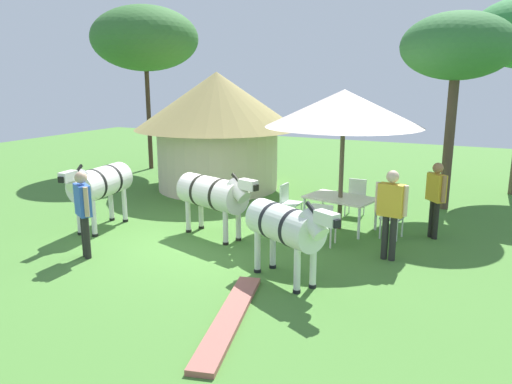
{
  "coord_description": "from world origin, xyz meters",
  "views": [
    {
      "loc": [
        5.18,
        -8.46,
        3.4
      ],
      "look_at": [
        0.79,
        0.73,
        1.0
      ],
      "focal_mm": 34.59,
      "sensor_mm": 36.0,
      "label": 1
    }
  ],
  "objects_px": {
    "patio_dining_table": "(340,200)",
    "patio_chair_west_end": "(356,195)",
    "thatched_hut": "(217,123)",
    "zebra_by_umbrella": "(99,184)",
    "guest_beside_umbrella": "(436,193)",
    "acacia_tree_right_background": "(457,48)",
    "shade_umbrella": "(344,108)",
    "zebra_nearest_camera": "(287,226)",
    "zebra_toward_hut": "(214,194)",
    "standing_watcher": "(83,206)",
    "patio_chair_east_end": "(323,221)",
    "acacia_tree_left_background": "(145,39)",
    "patio_chair_near_lawn": "(396,215)",
    "patio_chair_near_hut": "(288,200)",
    "guest_behind_table": "(391,207)"
  },
  "relations": [
    {
      "from": "zebra_nearest_camera",
      "to": "zebra_toward_hut",
      "type": "relative_size",
      "value": 0.85
    },
    {
      "from": "standing_watcher",
      "to": "acacia_tree_left_background",
      "type": "bearing_deg",
      "value": 150.69
    },
    {
      "from": "patio_chair_east_end",
      "to": "patio_chair_near_lawn",
      "type": "height_order",
      "value": "same"
    },
    {
      "from": "thatched_hut",
      "to": "patio_chair_west_end",
      "type": "relative_size",
      "value": 5.52
    },
    {
      "from": "thatched_hut",
      "to": "zebra_by_umbrella",
      "type": "relative_size",
      "value": 2.24
    },
    {
      "from": "patio_dining_table",
      "to": "acacia_tree_left_background",
      "type": "bearing_deg",
      "value": 153.32
    },
    {
      "from": "shade_umbrella",
      "to": "zebra_nearest_camera",
      "type": "distance_m",
      "value": 3.71
    },
    {
      "from": "zebra_by_umbrella",
      "to": "acacia_tree_left_background",
      "type": "xyz_separation_m",
      "value": [
        -3.67,
        6.64,
        3.65
      ]
    },
    {
      "from": "patio_chair_near_lawn",
      "to": "patio_chair_near_hut",
      "type": "height_order",
      "value": "same"
    },
    {
      "from": "patio_chair_near_lawn",
      "to": "patio_dining_table",
      "type": "bearing_deg",
      "value": 90.0
    },
    {
      "from": "zebra_nearest_camera",
      "to": "patio_chair_east_end",
      "type": "bearing_deg",
      "value": -151.89
    },
    {
      "from": "patio_chair_near_lawn",
      "to": "patio_chair_near_hut",
      "type": "distance_m",
      "value": 2.57
    },
    {
      "from": "guest_beside_umbrella",
      "to": "zebra_by_umbrella",
      "type": "height_order",
      "value": "guest_beside_umbrella"
    },
    {
      "from": "thatched_hut",
      "to": "zebra_toward_hut",
      "type": "height_order",
      "value": "thatched_hut"
    },
    {
      "from": "patio_chair_west_end",
      "to": "zebra_nearest_camera",
      "type": "xyz_separation_m",
      "value": [
        -0.03,
        -4.55,
        0.44
      ]
    },
    {
      "from": "guest_behind_table",
      "to": "zebra_toward_hut",
      "type": "xyz_separation_m",
      "value": [
        -3.66,
        -0.23,
        -0.08
      ]
    },
    {
      "from": "shade_umbrella",
      "to": "zebra_by_umbrella",
      "type": "height_order",
      "value": "shade_umbrella"
    },
    {
      "from": "zebra_by_umbrella",
      "to": "guest_behind_table",
      "type": "bearing_deg",
      "value": -179.28
    },
    {
      "from": "standing_watcher",
      "to": "zebra_toward_hut",
      "type": "bearing_deg",
      "value": 84.12
    },
    {
      "from": "shade_umbrella",
      "to": "patio_chair_west_end",
      "type": "height_order",
      "value": "shade_umbrella"
    },
    {
      "from": "thatched_hut",
      "to": "zebra_nearest_camera",
      "type": "height_order",
      "value": "thatched_hut"
    },
    {
      "from": "patio_dining_table",
      "to": "guest_behind_table",
      "type": "bearing_deg",
      "value": -47.46
    },
    {
      "from": "guest_beside_umbrella",
      "to": "patio_dining_table",
      "type": "bearing_deg",
      "value": 55.56
    },
    {
      "from": "patio_chair_east_end",
      "to": "patio_chair_near_hut",
      "type": "bearing_deg",
      "value": 133.33
    },
    {
      "from": "shade_umbrella",
      "to": "guest_beside_umbrella",
      "type": "relative_size",
      "value": 2.09
    },
    {
      "from": "patio_dining_table",
      "to": "patio_chair_near_lawn",
      "type": "relative_size",
      "value": 1.86
    },
    {
      "from": "zebra_nearest_camera",
      "to": "guest_beside_umbrella",
      "type": "bearing_deg",
      "value": 178.58
    },
    {
      "from": "guest_beside_umbrella",
      "to": "thatched_hut",
      "type": "bearing_deg",
      "value": 30.57
    },
    {
      "from": "thatched_hut",
      "to": "patio_chair_near_hut",
      "type": "xyz_separation_m",
      "value": [
        3.31,
        -2.41,
        -1.51
      ]
    },
    {
      "from": "thatched_hut",
      "to": "acacia_tree_right_background",
      "type": "height_order",
      "value": "acacia_tree_right_background"
    },
    {
      "from": "patio_dining_table",
      "to": "zebra_toward_hut",
      "type": "relative_size",
      "value": 0.76
    },
    {
      "from": "standing_watcher",
      "to": "acacia_tree_right_background",
      "type": "xyz_separation_m",
      "value": [
        5.85,
        6.78,
        3.07
      ]
    },
    {
      "from": "patio_chair_near_lawn",
      "to": "standing_watcher",
      "type": "distance_m",
      "value": 6.36
    },
    {
      "from": "guest_behind_table",
      "to": "acacia_tree_right_background",
      "type": "distance_m",
      "value": 5.39
    },
    {
      "from": "patio_dining_table",
      "to": "patio_chair_west_end",
      "type": "relative_size",
      "value": 1.86
    },
    {
      "from": "patio_dining_table",
      "to": "patio_chair_near_lawn",
      "type": "height_order",
      "value": "patio_chair_near_lawn"
    },
    {
      "from": "zebra_by_umbrella",
      "to": "patio_chair_east_end",
      "type": "bearing_deg",
      "value": -174.71
    },
    {
      "from": "guest_behind_table",
      "to": "zebra_by_umbrella",
      "type": "distance_m",
      "value": 6.33
    },
    {
      "from": "thatched_hut",
      "to": "acacia_tree_left_background",
      "type": "relative_size",
      "value": 0.85
    },
    {
      "from": "zebra_nearest_camera",
      "to": "acacia_tree_left_background",
      "type": "height_order",
      "value": "acacia_tree_left_background"
    },
    {
      "from": "patio_dining_table",
      "to": "acacia_tree_left_background",
      "type": "distance_m",
      "value": 10.39
    },
    {
      "from": "shade_umbrella",
      "to": "zebra_toward_hut",
      "type": "bearing_deg",
      "value": -142.6
    },
    {
      "from": "patio_chair_near_hut",
      "to": "zebra_toward_hut",
      "type": "height_order",
      "value": "zebra_toward_hut"
    },
    {
      "from": "patio_dining_table",
      "to": "guest_behind_table",
      "type": "height_order",
      "value": "guest_behind_table"
    },
    {
      "from": "guest_beside_umbrella",
      "to": "acacia_tree_right_background",
      "type": "distance_m",
      "value": 4.1
    },
    {
      "from": "thatched_hut",
      "to": "standing_watcher",
      "type": "xyz_separation_m",
      "value": [
        0.72,
        -6.34,
        -1.02
      ]
    },
    {
      "from": "patio_chair_near_hut",
      "to": "acacia_tree_right_background",
      "type": "relative_size",
      "value": 0.18
    },
    {
      "from": "acacia_tree_right_background",
      "to": "acacia_tree_left_background",
      "type": "relative_size",
      "value": 0.85
    },
    {
      "from": "patio_dining_table",
      "to": "patio_chair_west_end",
      "type": "bearing_deg",
      "value": 88.16
    },
    {
      "from": "zebra_by_umbrella",
      "to": "guest_beside_umbrella",
      "type": "bearing_deg",
      "value": -166.48
    }
  ]
}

